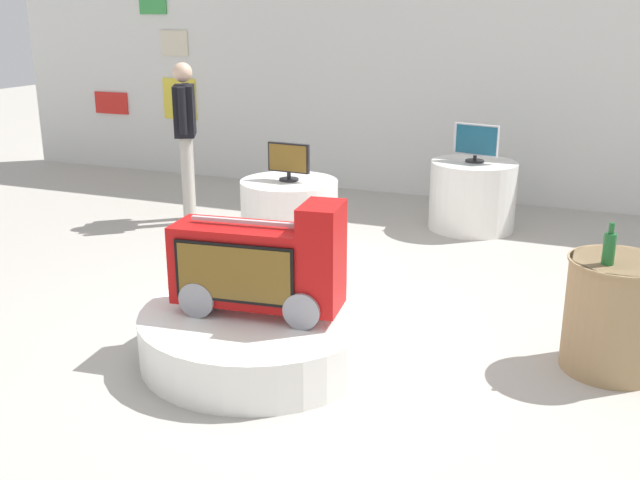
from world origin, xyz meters
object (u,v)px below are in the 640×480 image
at_px(display_pedestal_left_rear, 472,195).
at_px(shopper_browsing_near_truck, 186,130).
at_px(side_table_round, 615,314).
at_px(novelty_firetruck_tv, 260,268).
at_px(tv_on_center_rear, 288,160).
at_px(main_display_pedestal, 259,334).
at_px(tv_on_left_rear, 476,142).
at_px(display_pedestal_center_rear, 289,218).
at_px(bottle_on_side_table, 609,248).

relative_size(display_pedestal_left_rear, shopper_browsing_near_truck, 0.53).
bearing_deg(side_table_round, novelty_firetruck_tv, -162.27).
relative_size(tv_on_center_rear, shopper_browsing_near_truck, 0.24).
height_order(display_pedestal_left_rear, side_table_round, side_table_round).
bearing_deg(novelty_firetruck_tv, shopper_browsing_near_truck, 129.32).
bearing_deg(novelty_firetruck_tv, display_pedestal_left_rear, 78.72).
height_order(main_display_pedestal, side_table_round, side_table_round).
xyz_separation_m(tv_on_center_rear, side_table_round, (2.82, -1.33, -0.52)).
distance_m(novelty_firetruck_tv, tv_on_center_rear, 2.15).
bearing_deg(main_display_pedestal, side_table_round, 17.46).
height_order(display_pedestal_left_rear, tv_on_left_rear, tv_on_left_rear).
relative_size(display_pedestal_center_rear, side_table_round, 1.22).
xyz_separation_m(tv_on_center_rear, shopper_browsing_near_truck, (-1.47, 0.65, 0.10)).
bearing_deg(display_pedestal_center_rear, tv_on_left_rear, 46.63).
bearing_deg(display_pedestal_center_rear, bottle_on_side_table, -27.93).
bearing_deg(tv_on_center_rear, tv_on_left_rear, 46.71).
distance_m(novelty_firetruck_tv, display_pedestal_center_rear, 2.15).
relative_size(novelty_firetruck_tv, tv_on_left_rear, 2.38).
distance_m(display_pedestal_left_rear, shopper_browsing_near_truck, 3.06).
xyz_separation_m(bottle_on_side_table, shopper_browsing_near_truck, (-4.21, 2.09, 0.15)).
xyz_separation_m(novelty_firetruck_tv, display_pedestal_center_rear, (-0.71, 2.01, -0.27)).
bearing_deg(novelty_firetruck_tv, tv_on_center_rear, 109.34).
distance_m(novelty_firetruck_tv, tv_on_left_rear, 3.58).
distance_m(display_pedestal_center_rear, tv_on_center_rear, 0.54).
relative_size(novelty_firetruck_tv, display_pedestal_left_rear, 1.27).
height_order(display_pedestal_left_rear, tv_on_center_rear, tv_on_center_rear).
bearing_deg(display_pedestal_left_rear, side_table_round, -63.42).
xyz_separation_m(novelty_firetruck_tv, shopper_browsing_near_truck, (-2.17, 2.65, 0.36)).
bearing_deg(bottle_on_side_table, tv_on_center_rear, 152.14).
xyz_separation_m(novelty_firetruck_tv, tv_on_center_rear, (-0.71, 2.01, 0.27)).
xyz_separation_m(tv_on_left_rear, tv_on_center_rear, (-1.41, -1.49, -0.02)).
bearing_deg(tv_on_center_rear, main_display_pedestal, -71.17).
height_order(tv_on_center_rear, shopper_browsing_near_truck, shopper_browsing_near_truck).
distance_m(main_display_pedestal, tv_on_center_rear, 2.24).
bearing_deg(tv_on_left_rear, display_pedestal_center_rear, -133.37).
xyz_separation_m(main_display_pedestal, display_pedestal_center_rear, (-0.68, 2.01, 0.19)).
height_order(novelty_firetruck_tv, tv_on_center_rear, novelty_firetruck_tv).
xyz_separation_m(novelty_firetruck_tv, side_table_round, (2.12, 0.68, -0.25)).
relative_size(tv_on_left_rear, tv_on_center_rear, 1.15).
height_order(side_table_round, shopper_browsing_near_truck, shopper_browsing_near_truck).
bearing_deg(tv_on_center_rear, display_pedestal_center_rear, 93.52).
bearing_deg(tv_on_left_rear, display_pedestal_left_rear, 103.16).
bearing_deg(side_table_round, main_display_pedestal, -162.54).
xyz_separation_m(tv_on_left_rear, side_table_round, (1.42, -2.83, -0.54)).
bearing_deg(shopper_browsing_near_truck, tv_on_left_rear, 16.41).
distance_m(novelty_firetruck_tv, display_pedestal_left_rear, 3.58).
bearing_deg(display_pedestal_left_rear, shopper_browsing_near_truck, -163.51).
height_order(tv_on_left_rear, display_pedestal_center_rear, tv_on_left_rear).
distance_m(tv_on_left_rear, bottle_on_side_table, 3.23).
xyz_separation_m(side_table_round, bottle_on_side_table, (-0.08, -0.11, 0.46)).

